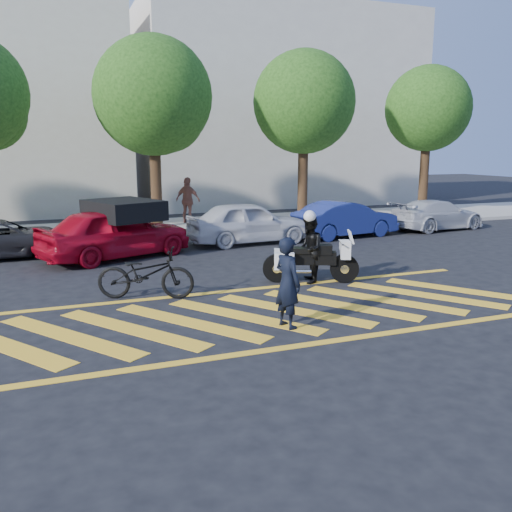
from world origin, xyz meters
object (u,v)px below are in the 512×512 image
object	(u,v)px
police_motorcycle	(309,260)
parked_right	(345,219)
parked_mid_left	(1,239)
parked_mid_right	(249,222)
red_convertible	(115,233)
officer_moto	(309,250)
officer_bike	(288,283)
bicycle	(146,274)
parked_far_right	(437,215)

from	to	relation	value
police_motorcycle	parked_right	bearing A→B (deg)	75.65
police_motorcycle	parked_mid_left	bearing A→B (deg)	163.16
parked_mid_right	red_convertible	bearing A→B (deg)	98.87
officer_moto	parked_mid_left	world-z (taller)	officer_moto
red_convertible	parked_mid_right	xyz separation A→B (m)	(4.66, 1.00, -0.05)
officer_bike	officer_moto	world-z (taller)	officer_bike
police_motorcycle	red_convertible	world-z (taller)	red_convertible
red_convertible	parked_mid_right	size ratio (longest dim) A/B	1.06
officer_moto	parked_right	xyz separation A→B (m)	(4.41, 5.80, -0.16)
bicycle	red_convertible	bearing A→B (deg)	22.73
parked_mid_right	police_motorcycle	bearing A→B (deg)	171.53
officer_bike	police_motorcycle	world-z (taller)	officer_bike
parked_mid_left	parked_mid_right	xyz separation A→B (m)	(7.90, -0.33, 0.15)
officer_moto	red_convertible	xyz separation A→B (m)	(-4.11, 4.80, -0.05)
officer_moto	red_convertible	size ratio (longest dim) A/B	0.36
red_convertible	officer_moto	bearing A→B (deg)	-161.50
police_motorcycle	parked_right	world-z (taller)	parked_right
officer_bike	parked_right	bearing A→B (deg)	-51.21
red_convertible	parked_far_right	bearing A→B (deg)	-106.48
officer_bike	parked_right	size ratio (longest dim) A/B	0.42
police_motorcycle	parked_far_right	world-z (taller)	parked_far_right
red_convertible	parked_mid_right	world-z (taller)	red_convertible
police_motorcycle	parked_far_right	size ratio (longest dim) A/B	0.54
parked_mid_left	parked_mid_right	distance (m)	7.91
parked_far_right	officer_moto	bearing A→B (deg)	117.44
officer_moto	parked_right	size ratio (longest dim) A/B	0.41
parked_mid_left	parked_right	bearing A→B (deg)	-94.15
red_convertible	parked_right	distance (m)	8.58
officer_moto	parked_mid_right	size ratio (longest dim) A/B	0.39
parked_right	parked_mid_left	bearing A→B (deg)	80.84
red_convertible	parked_mid_left	size ratio (longest dim) A/B	1.09
bicycle	parked_mid_right	world-z (taller)	parked_mid_right
bicycle	parked_right	size ratio (longest dim) A/B	0.53
parked_mid_right	parked_right	distance (m)	3.86
police_motorcycle	parked_mid_right	bearing A→B (deg)	107.63
police_motorcycle	parked_far_right	xyz separation A→B (m)	(8.83, 6.05, 0.03)
red_convertible	parked_mid_left	xyz separation A→B (m)	(-3.24, 1.33, -0.20)
red_convertible	bicycle	bearing A→B (deg)	158.94
officer_bike	police_motorcycle	size ratio (longest dim) A/B	0.76
bicycle	parked_far_right	distance (m)	14.23
bicycle	police_motorcycle	size ratio (longest dim) A/B	0.95
bicycle	officer_moto	xyz separation A→B (m)	(4.03, 0.00, 0.27)
bicycle	parked_mid_right	bearing A→B (deg)	-16.54
bicycle	parked_right	xyz separation A→B (m)	(8.44, 5.80, 0.11)
officer_moto	parked_far_right	world-z (taller)	officer_moto
bicycle	officer_bike	bearing A→B (deg)	-122.29
officer_bike	police_motorcycle	distance (m)	3.52
bicycle	red_convertible	xyz separation A→B (m)	(-0.08, 4.80, 0.22)
parked_mid_left	parked_right	size ratio (longest dim) A/B	1.03
officer_bike	red_convertible	size ratio (longest dim) A/B	0.37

